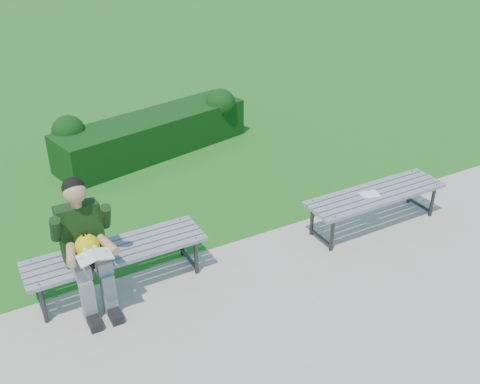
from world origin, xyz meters
name	(u,v)px	position (x,y,z in m)	size (l,w,h in m)	color
ground	(232,244)	(0.00, 0.00, 0.00)	(80.00, 80.00, 0.00)	#226720
walkway	(322,338)	(0.00, -1.75, 0.01)	(30.00, 3.50, 0.02)	beige
hedge	(154,132)	(0.16, 2.88, 0.34)	(3.21, 1.46, 0.82)	#154316
bench_left	(117,254)	(-1.38, -0.13, 0.42)	(1.80, 0.50, 0.46)	slate
bench_right	(376,197)	(1.69, -0.49, 0.42)	(1.80, 0.50, 0.46)	slate
seated_boy	(85,242)	(-1.68, -0.22, 0.71)	(0.56, 0.76, 1.31)	gray
paper_sheet	(370,194)	(1.59, -0.49, 0.47)	(0.25, 0.21, 0.01)	white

